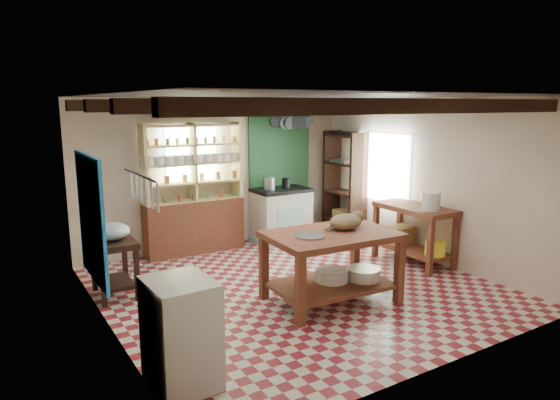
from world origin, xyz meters
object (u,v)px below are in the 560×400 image
prep_table (115,268)px  right_counter (414,235)px  cat (346,222)px  stove (281,215)px  white_cabinet (181,333)px  work_table (331,267)px

prep_table → right_counter: bearing=-12.5°
prep_table → cat: bearing=-30.5°
stove → cat: cat is taller
stove → right_counter: stove is taller
prep_table → cat: cat is taller
cat → white_cabinet: bearing=-167.8°
prep_table → white_cabinet: (-0.02, -2.49, 0.11)m
work_table → prep_table: work_table is taller
stove → cat: (-0.72, -2.74, 0.52)m
right_counter → cat: bearing=-163.2°
right_counter → prep_table: bearing=166.9°
stove → right_counter: 2.48m
white_cabinet → work_table: bearing=18.1°
stove → cat: bearing=-104.3°
prep_table → right_counter: 4.52m
cat → prep_table: bearing=141.3°
stove → prep_table: 3.48m
work_table → cat: cat is taller
cat → right_counter: bearing=9.2°
work_table → stove: bearing=74.0°
work_table → prep_table: bearing=148.0°
white_cabinet → cat: size_ratio=2.19×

